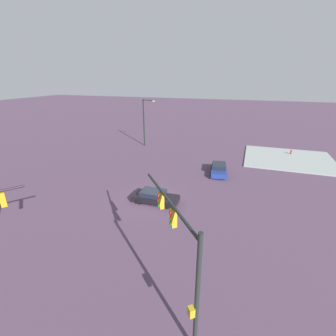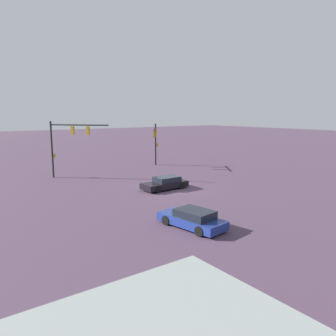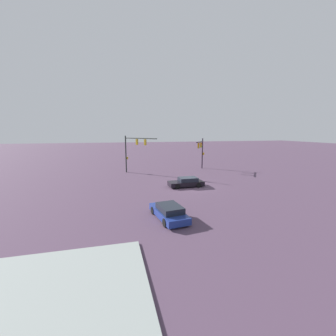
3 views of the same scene
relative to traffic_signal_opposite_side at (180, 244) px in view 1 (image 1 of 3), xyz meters
The scene contains 7 objects.
ground_plane 13.36m from the traffic_signal_opposite_side, 28.47° to the left, with size 238.81×238.81×0.00m, color #4E394E.
sidewalk_corner 31.29m from the traffic_signal_opposite_side, 15.99° to the right, with size 11.16×12.60×0.15m, color gray.
traffic_signal_opposite_side is the anchor object (origin of this frame).
streetlamp_curved_arm 33.39m from the traffic_signal_opposite_side, 26.78° to the left, with size 0.99×2.58×8.17m.
sedan_car_approaching 12.87m from the traffic_signal_opposite_side, 27.51° to the left, with size 2.03×4.54×1.21m.
sedan_car_waiting_far 21.07m from the traffic_signal_opposite_side, ahead, with size 4.83×2.50×1.21m.
fire_hydrant_on_curb 33.82m from the traffic_signal_opposite_side, 15.74° to the right, with size 0.33×0.22×0.71m.
Camera 1 is at (-19.87, -8.46, 11.72)m, focal length 25.73 mm.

